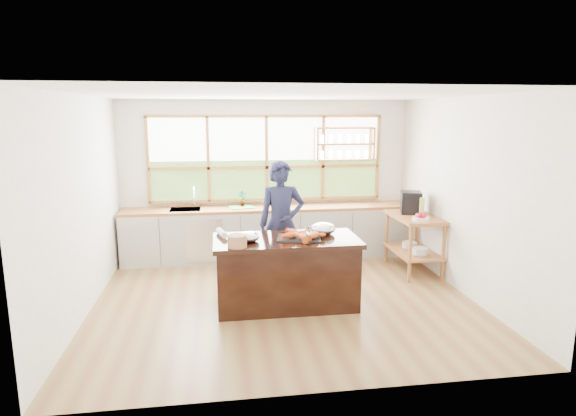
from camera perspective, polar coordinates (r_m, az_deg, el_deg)
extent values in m
plane|color=olive|center=(6.62, -0.45, -10.75)|extent=(5.00, 5.00, 0.00)
cube|color=white|center=(8.45, -2.55, 3.52)|extent=(5.00, 0.02, 2.70)
cube|color=white|center=(4.08, 3.85, -4.76)|extent=(5.00, 0.02, 2.70)
cube|color=white|center=(6.41, -23.22, 0.19)|extent=(0.02, 4.50, 2.70)
cube|color=white|center=(7.03, 20.17, 1.30)|extent=(0.02, 4.50, 2.70)
cube|color=white|center=(6.15, -0.49, 13.31)|extent=(5.00, 4.50, 0.02)
cube|color=#A67A36|center=(8.38, -2.55, 5.87)|extent=(4.05, 0.06, 1.50)
cube|color=white|center=(8.38, -2.59, 8.25)|extent=(3.98, 0.01, 0.75)
cube|color=#2B5A19|center=(8.45, -2.55, 3.34)|extent=(3.98, 0.01, 0.70)
cube|color=#A67A36|center=(8.48, 6.73, 9.42)|extent=(1.00, 0.28, 0.03)
cube|color=#A67A36|center=(8.50, 6.68, 7.57)|extent=(1.00, 0.28, 0.03)
cube|color=#A67A36|center=(8.52, 6.64, 5.72)|extent=(1.00, 0.28, 0.03)
cube|color=#A67A36|center=(8.38, 3.35, 7.57)|extent=(0.03, 0.28, 0.55)
cube|color=#A67A36|center=(8.64, 9.92, 7.53)|extent=(0.03, 0.28, 0.55)
cube|color=#ADABA3|center=(8.32, -2.28, -3.08)|extent=(4.90, 0.62, 0.85)
cube|color=silver|center=(7.98, -9.94, -3.83)|extent=(0.60, 0.01, 0.72)
cube|color=#A5502D|center=(8.22, -2.31, -0.04)|extent=(4.90, 0.62, 0.05)
cube|color=silver|center=(8.21, -12.07, -0.69)|extent=(0.50, 0.42, 0.16)
cube|color=#A5502D|center=(7.54, 17.95, -4.93)|extent=(0.04, 0.04, 0.90)
cube|color=#A5502D|center=(8.42, 14.97, -3.12)|extent=(0.04, 0.04, 0.90)
cube|color=#A5502D|center=(7.33, 14.28, -5.19)|extent=(0.04, 0.04, 0.90)
cube|color=#A5502D|center=(8.23, 11.63, -3.29)|extent=(0.04, 0.04, 0.90)
cube|color=#A5502D|center=(7.91, 14.60, -4.99)|extent=(0.62, 1.10, 0.03)
cube|color=#A5502D|center=(7.78, 14.80, -1.06)|extent=(0.62, 1.10, 0.05)
cylinder|color=silver|center=(7.67, 15.35, -5.00)|extent=(0.24, 0.24, 0.11)
cylinder|color=silver|center=(8.02, 14.21, -4.29)|extent=(0.24, 0.24, 0.09)
cube|color=black|center=(6.28, -0.21, -7.87)|extent=(1.77, 0.82, 0.84)
cube|color=black|center=(6.15, -0.21, -3.90)|extent=(1.85, 0.90, 0.06)
imported|color=#181A36|center=(6.91, -0.78, -1.90)|extent=(0.66, 0.44, 1.82)
imported|color=slate|center=(8.22, -5.49, 1.13)|extent=(0.16, 0.11, 0.30)
cube|color=#4DC343|center=(8.18, -5.53, 0.09)|extent=(0.44, 0.36, 0.01)
cube|color=black|center=(7.90, 14.35, 0.64)|extent=(0.39, 0.40, 0.35)
cylinder|color=#AFB550|center=(7.65, 15.58, 0.05)|extent=(0.09, 0.09, 0.30)
cylinder|color=silver|center=(7.44, 15.47, -1.23)|extent=(0.25, 0.25, 0.05)
sphere|color=#B51020|center=(7.45, 15.84, -0.84)|extent=(0.07, 0.07, 0.07)
sphere|color=#B51020|center=(7.48, 15.45, -0.78)|extent=(0.07, 0.07, 0.07)
sphere|color=#B51020|center=(7.44, 15.11, -0.82)|extent=(0.07, 0.07, 0.07)
sphere|color=#B51020|center=(7.39, 15.30, -0.91)|extent=(0.07, 0.07, 0.07)
sphere|color=#B51020|center=(7.40, 15.75, -0.92)|extent=(0.07, 0.07, 0.07)
cube|color=black|center=(6.13, 1.32, -3.58)|extent=(0.62, 0.50, 0.02)
ellipsoid|color=#C75A1C|center=(6.06, 0.28, -3.29)|extent=(0.23, 0.15, 0.08)
ellipsoid|color=#C75A1C|center=(6.15, 2.03, -3.06)|extent=(0.23, 0.14, 0.08)
ellipsoid|color=#C75A1C|center=(6.06, 3.16, -3.30)|extent=(0.21, 0.21, 0.08)
ellipsoid|color=#C75A1C|center=(6.23, 0.69, -2.88)|extent=(0.18, 0.23, 0.08)
ellipsoid|color=#C75A1C|center=(5.99, 1.74, -3.45)|extent=(0.11, 0.22, 0.08)
ellipsoid|color=silver|center=(6.01, -4.69, -3.42)|extent=(0.28, 0.28, 0.13)
ellipsoid|color=silver|center=(6.39, 4.19, -2.45)|extent=(0.33, 0.33, 0.16)
cylinder|color=silver|center=(5.88, 2.39, -4.29)|extent=(0.06, 0.06, 0.01)
cylinder|color=silver|center=(5.86, 2.40, -3.67)|extent=(0.01, 0.01, 0.13)
ellipsoid|color=silver|center=(5.84, 2.40, -2.72)|extent=(0.08, 0.08, 0.10)
cylinder|color=#A97C48|center=(5.77, -6.04, -3.92)|extent=(0.23, 0.23, 0.15)
cylinder|color=white|center=(6.32, -7.88, -2.94)|extent=(0.15, 0.31, 0.08)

